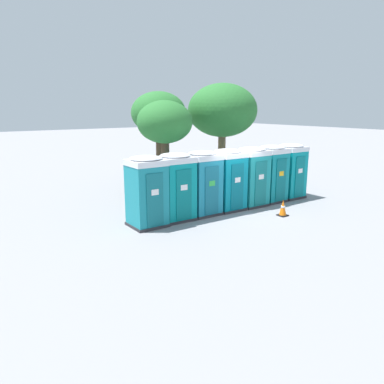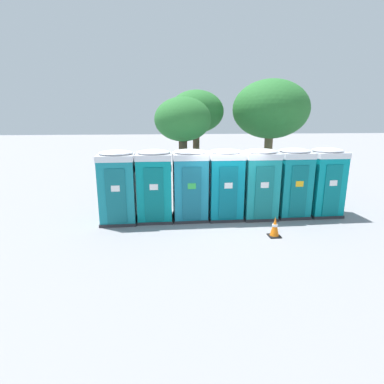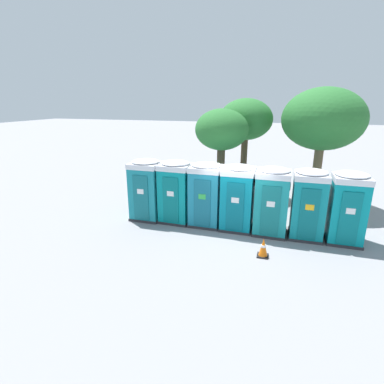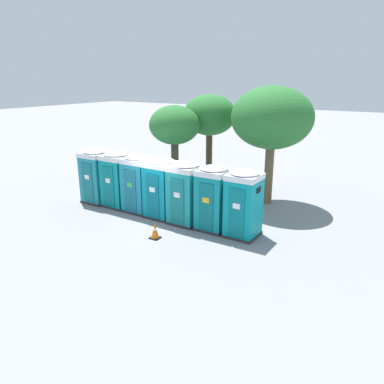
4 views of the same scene
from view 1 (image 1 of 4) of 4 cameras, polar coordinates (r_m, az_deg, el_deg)
ground_plane at (r=15.70m, az=5.52°, el=-2.69°), size 120.00×120.00×0.00m
portapotty_0 at (r=13.31m, az=-6.92°, el=0.14°), size 1.24×1.21×2.54m
portapotty_1 at (r=14.00m, az=-2.51°, el=0.85°), size 1.26×1.23×2.54m
portapotty_2 at (r=14.70m, az=1.65°, el=1.44°), size 1.23×1.21×2.54m
portapotty_3 at (r=15.44m, az=5.52°, el=1.94°), size 1.23×1.21×2.54m
portapotty_4 at (r=16.23m, az=9.05°, el=2.38°), size 1.24×1.22×2.54m
portapotty_5 at (r=17.16m, az=11.98°, el=2.82°), size 1.17×1.21×2.54m
portapotty_6 at (r=18.09m, az=14.72°, el=3.19°), size 1.17×1.21×2.54m
street_tree_0 at (r=16.75m, az=-4.17°, el=10.35°), size 2.45×2.45×4.48m
street_tree_1 at (r=18.83m, az=-5.11°, el=11.77°), size 2.70×2.70×4.94m
street_tree_2 at (r=20.38m, az=4.66°, el=12.22°), size 3.68×3.68×5.42m
traffic_cone at (r=15.10m, az=13.68°, el=-2.40°), size 0.36×0.36×0.64m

